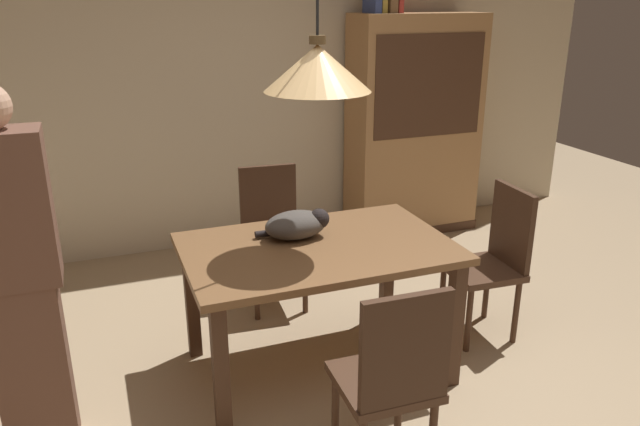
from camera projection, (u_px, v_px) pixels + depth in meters
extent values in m
plane|color=tan|center=(386.00, 422.00, 3.02)|extent=(10.00, 10.00, 0.00)
cube|color=beige|center=(242.00, 66.00, 4.86)|extent=(6.40, 0.10, 2.90)
cube|color=brown|center=(318.00, 248.00, 3.22)|extent=(1.40, 0.90, 0.04)
cube|color=#472D1E|center=(221.00, 374.00, 2.79)|extent=(0.07, 0.07, 0.71)
cube|color=#472D1E|center=(455.00, 325.00, 3.21)|extent=(0.07, 0.07, 0.71)
cube|color=#472D1E|center=(192.00, 299.00, 3.48)|extent=(0.07, 0.07, 0.71)
cube|color=#472D1E|center=(387.00, 267.00, 3.90)|extent=(0.07, 0.07, 0.71)
cube|color=#472D1E|center=(275.00, 246.00, 4.02)|extent=(0.43, 0.43, 0.04)
cube|color=#40291B|center=(268.00, 200.00, 4.10)|extent=(0.38, 0.07, 0.48)
cylinder|color=#472D1E|center=(257.00, 290.00, 3.91)|extent=(0.04, 0.04, 0.41)
cylinder|color=#472D1E|center=(305.00, 284.00, 4.00)|extent=(0.04, 0.04, 0.41)
cylinder|color=#472D1E|center=(248.00, 270.00, 4.20)|extent=(0.04, 0.04, 0.41)
cylinder|color=#472D1E|center=(293.00, 265.00, 4.29)|extent=(0.04, 0.04, 0.41)
cube|color=#472D1E|center=(481.00, 270.00, 3.67)|extent=(0.42, 0.42, 0.04)
cube|color=#40291B|center=(512.00, 226.00, 3.64)|extent=(0.06, 0.38, 0.48)
cylinder|color=#472D1E|center=(442.00, 296.00, 3.85)|extent=(0.04, 0.04, 0.41)
cylinder|color=#472D1E|center=(469.00, 320.00, 3.56)|extent=(0.04, 0.04, 0.41)
cylinder|color=#472D1E|center=(487.00, 289.00, 3.94)|extent=(0.04, 0.04, 0.41)
cylinder|color=#472D1E|center=(516.00, 312.00, 3.65)|extent=(0.04, 0.04, 0.41)
cube|color=#472D1E|center=(384.00, 382.00, 2.62)|extent=(0.41, 0.41, 0.04)
cube|color=#40291B|center=(406.00, 351.00, 2.37)|extent=(0.38, 0.05, 0.48)
cylinder|color=#472D1E|center=(399.00, 396.00, 2.88)|extent=(0.04, 0.04, 0.41)
cylinder|color=#472D1E|center=(335.00, 410.00, 2.79)|extent=(0.04, 0.04, 0.41)
ellipsoid|color=#4C4742|center=(296.00, 225.00, 3.28)|extent=(0.35, 0.24, 0.15)
sphere|color=black|center=(319.00, 219.00, 3.30)|extent=(0.11, 0.11, 0.11)
cylinder|color=black|center=(271.00, 233.00, 3.31)|extent=(0.18, 0.04, 0.04)
cone|color=#E5B775|center=(317.00, 68.00, 2.90)|extent=(0.52, 0.52, 0.22)
cylinder|color=#513D23|center=(317.00, 40.00, 2.86)|extent=(0.08, 0.08, 0.04)
cube|color=#A87A4C|center=(414.00, 127.00, 5.22)|extent=(1.10, 0.44, 1.85)
cube|color=#472D1E|center=(430.00, 86.00, 4.90)|extent=(0.97, 0.01, 0.81)
cube|color=#472D1E|center=(408.00, 224.00, 5.52)|extent=(1.12, 0.45, 0.08)
cube|color=gold|center=(380.00, 1.00, 4.75)|extent=(0.04, 0.20, 0.18)
cube|color=brown|center=(34.00, 367.00, 2.74)|extent=(0.30, 0.20, 0.83)
cube|color=brown|center=(5.00, 210.00, 2.49)|extent=(0.36, 0.22, 0.66)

